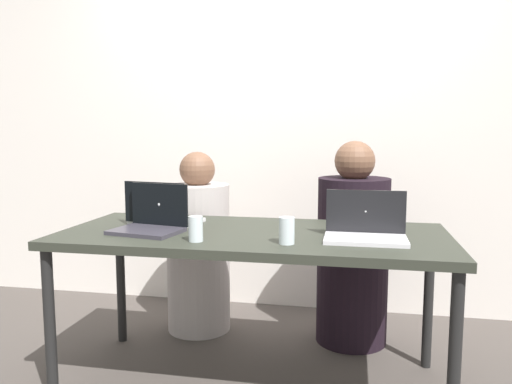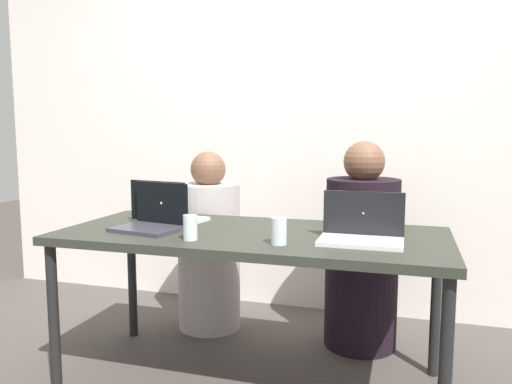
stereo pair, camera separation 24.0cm
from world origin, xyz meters
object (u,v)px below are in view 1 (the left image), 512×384
object	(u,v)px
laptop_back_left	(163,215)
water_glass_right	(287,232)
person_on_right	(353,254)
laptop_front_left	(151,221)
water_glass_left	(196,230)
person_on_left	(198,252)
laptop_front_right	(366,229)

from	to	relation	value
laptop_back_left	water_glass_right	distance (m)	0.76
person_on_right	laptop_front_left	world-z (taller)	person_on_right
laptop_back_left	water_glass_left	xyz separation A→B (m)	(0.29, -0.35, -0.00)
laptop_front_left	water_glass_left	xyz separation A→B (m)	(0.27, -0.16, -0.00)
person_on_right	water_glass_right	bearing A→B (deg)	62.35
laptop_back_left	laptop_front_left	bearing A→B (deg)	105.54
water_glass_right	laptop_front_left	bearing A→B (deg)	168.53
laptop_back_left	person_on_left	bearing A→B (deg)	-83.00
person_on_left	laptop_front_left	world-z (taller)	person_on_left
water_glass_left	laptop_back_left	bearing A→B (deg)	129.46
laptop_front_right	person_on_right	bearing A→B (deg)	94.56
person_on_left	laptop_front_left	bearing A→B (deg)	86.52
laptop_front_left	laptop_back_left	bearing A→B (deg)	106.69
water_glass_left	person_on_right	bearing A→B (deg)	52.10
laptop_front_right	water_glass_right	size ratio (longest dim) A/B	3.09
person_on_right	laptop_back_left	distance (m)	1.12
laptop_front_left	water_glass_left	size ratio (longest dim) A/B	3.17
laptop_front_left	laptop_front_right	bearing A→B (deg)	11.85
person_on_right	laptop_front_left	size ratio (longest dim) A/B	3.36
person_on_right	laptop_back_left	xyz separation A→B (m)	(-0.96, -0.50, 0.28)
laptop_front_left	water_glass_left	bearing A→B (deg)	-19.60
person_on_left	person_on_right	bearing A→B (deg)	177.15
laptop_back_left	water_glass_right	size ratio (longest dim) A/B	3.27
person_on_left	laptop_front_left	size ratio (longest dim) A/B	3.16
laptop_back_left	laptop_front_left	size ratio (longest dim) A/B	1.07
laptop_front_left	water_glass_right	distance (m)	0.68
laptop_front_right	water_glass_left	xyz separation A→B (m)	(-0.72, -0.17, 0.00)
laptop_back_left	water_glass_right	xyz separation A→B (m)	(0.68, -0.33, 0.00)
person_on_right	person_on_left	bearing A→B (deg)	-9.26
water_glass_right	water_glass_left	bearing A→B (deg)	-175.92
person_on_right	water_glass_left	xyz separation A→B (m)	(-0.67, -0.86, 0.28)
person_on_left	water_glass_left	bearing A→B (deg)	104.40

